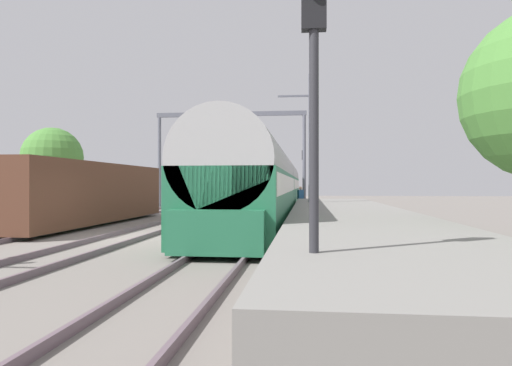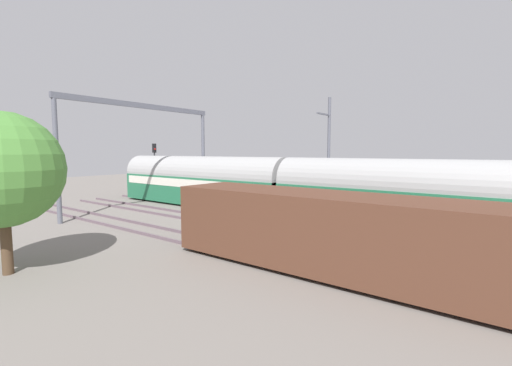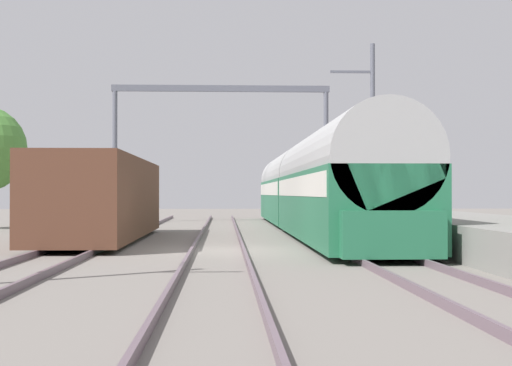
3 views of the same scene
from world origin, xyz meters
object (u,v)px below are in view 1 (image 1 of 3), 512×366
Objects in this scene: railway_signal_far at (304,170)px; freight_car at (85,193)px; passenger_train at (270,183)px; person_crossing at (301,196)px; catenary_gantry at (231,139)px; railway_signal_near at (314,93)px.

freight_car is at bearing -112.99° from railway_signal_far.
passenger_train is 6.39× the size of railway_signal_far.
passenger_train is 5.49m from person_crossing.
catenary_gantry reaches higher than freight_car.
freight_car is 2.53× the size of railway_signal_far.
passenger_train is 10.72m from freight_car.
freight_car is 15.63m from person_crossing.
railway_signal_far is (-0.39, 37.28, 0.06)m from railway_signal_near.
catenary_gantry is (-5.82, 4.73, 4.60)m from person_crossing.
railway_signal_far reaches higher than freight_car.
railway_signal_far is at bearing 48.63° from catenary_gantry.
passenger_train is 11.25m from catenary_gantry.
freight_car is at bearing -161.40° from person_crossing.
railway_signal_near reaches higher than person_crossing.
railway_signal_near is at bearing -78.22° from catenary_gantry.
person_crossing is 0.34× the size of railway_signal_near.
railway_signal_far is at bearing 90.61° from railway_signal_near.
freight_car is at bearing -103.53° from catenary_gantry.
catenary_gantry is (-6.36, 30.51, 2.41)m from railway_signal_near.
railway_signal_near is 37.29m from railway_signal_far.
railway_signal_near is at bearing -52.69° from freight_car.
catenary_gantry reaches higher than railway_signal_far.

